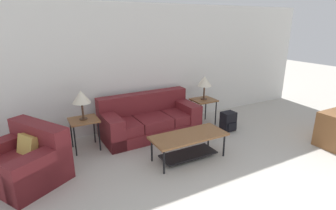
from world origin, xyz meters
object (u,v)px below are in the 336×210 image
object	(u,v)px
couch	(149,120)
coffee_table	(189,141)
table_lamp_left	(81,97)
armchair	(26,161)
side_table_left	(84,123)
side_table_right	(204,102)
table_lamp_right	(205,81)
backpack	(228,121)

from	to	relation	value
couch	coffee_table	bearing A→B (deg)	-83.44
table_lamp_left	coffee_table	bearing A→B (deg)	-39.52
coffee_table	armchair	bearing A→B (deg)	165.54
side_table_left	side_table_right	xyz separation A→B (m)	(2.62, 0.00, 0.00)
table_lamp_right	backpack	bearing A→B (deg)	-67.10
couch	backpack	size ratio (longest dim) A/B	4.86
coffee_table	table_lamp_right	size ratio (longest dim) A/B	2.44
coffee_table	side_table_left	bearing A→B (deg)	140.48
side_table_right	table_lamp_left	bearing A→B (deg)	-180.00
couch	backpack	distance (m)	1.68
side_table_left	backpack	world-z (taller)	side_table_left
side_table_left	side_table_right	distance (m)	2.62
coffee_table	side_table_right	world-z (taller)	side_table_right
backpack	table_lamp_right	bearing A→B (deg)	112.90
side_table_right	table_lamp_right	world-z (taller)	table_lamp_right
side_table_left	table_lamp_left	bearing A→B (deg)	-75.96
armchair	table_lamp_right	size ratio (longest dim) A/B	2.67
table_lamp_left	backpack	xyz separation A→B (m)	(2.86, -0.58, -0.79)
couch	coffee_table	world-z (taller)	couch
coffee_table	backpack	world-z (taller)	coffee_table
armchair	coffee_table	size ratio (longest dim) A/B	1.09
side_table_left	table_lamp_right	size ratio (longest dim) A/B	1.09
couch	armchair	xyz separation A→B (m)	(-2.28, -0.64, -0.00)
table_lamp_left	table_lamp_right	bearing A→B (deg)	0.00
coffee_table	table_lamp_left	bearing A→B (deg)	140.48
coffee_table	backpack	size ratio (longest dim) A/B	3.16
couch	side_table_right	world-z (taller)	couch
table_lamp_right	backpack	distance (m)	1.01
backpack	coffee_table	bearing A→B (deg)	-156.17
coffee_table	side_table_right	size ratio (longest dim) A/B	2.23
armchair	table_lamp_right	xyz separation A→B (m)	(3.59, 0.57, 0.70)
side_table_right	table_lamp_right	bearing A→B (deg)	-104.04
side_table_right	side_table_left	bearing A→B (deg)	180.00
armchair	side_table_left	distance (m)	1.15
couch	armchair	world-z (taller)	couch
coffee_table	table_lamp_right	distance (m)	1.80
coffee_table	side_table_left	xyz separation A→B (m)	(-1.45, 1.20, 0.19)
side_table_left	table_lamp_left	world-z (taller)	table_lamp_left
table_lamp_right	side_table_right	bearing A→B (deg)	75.96
side_table_right	backpack	bearing A→B (deg)	-67.10
couch	side_table_left	distance (m)	1.33
armchair	table_lamp_left	distance (m)	1.32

